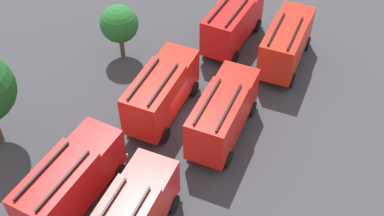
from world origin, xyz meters
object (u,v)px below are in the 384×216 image
Objects in this scene: fire_truck_5 at (233,21)px; traffic_cone_0 at (179,61)px; fire_truck_4 at (162,91)px; fire_truck_2 at (286,42)px; firefighter_0 at (64,157)px; tree_1 at (119,24)px; fire_truck_1 at (223,112)px; fire_truck_3 at (71,180)px.

traffic_cone_0 is at bearing 149.53° from fire_truck_5.
fire_truck_4 is 10.14× the size of traffic_cone_0.
fire_truck_2 is 10.14× the size of traffic_cone_0.
firefighter_0 is at bearing 166.08° from fire_truck_5.
tree_1 is at bearing 109.69° from traffic_cone_0.
fire_truck_1 and fire_truck_2 have the same top height.
fire_truck_2 is at bearing -179.48° from firefighter_0.
fire_truck_5 reaches higher than firefighter_0.
fire_truck_1 is 10.30m from fire_truck_5.
fire_truck_3 is at bearing 144.83° from fire_truck_1.
fire_truck_1 is at bearing -124.76° from traffic_cone_0.
tree_1 is at bearing 108.30° from fire_truck_2.
fire_truck_5 is (18.46, 0.26, 0.00)m from fire_truck_3.
tree_1 reaches higher than fire_truck_4.
tree_1 is 6.08× the size of traffic_cone_0.
tree_1 is 5.30m from traffic_cone_0.
firefighter_0 is at bearing 128.27° from fire_truck_1.
fire_truck_1 and fire_truck_4 have the same top height.
fire_truck_2 is 1.01× the size of fire_truck_3.
firefighter_0 is (1.61, 2.46, -1.21)m from fire_truck_3.
fire_truck_4 is at bearing -118.64° from tree_1.
traffic_cone_0 is at bearing 113.30° from fire_truck_2.
fire_truck_2 is 1.67× the size of tree_1.
fire_truck_3 is at bearing 170.75° from fire_truck_4.
fire_truck_4 reaches higher than firefighter_0.
fire_truck_4 is (8.76, 0.15, 0.00)m from fire_truck_3.
fire_truck_2 and fire_truck_4 have the same top height.
fire_truck_1 is 1.01× the size of fire_truck_5.
traffic_cone_0 is at bearing 3.41° from fire_truck_3.
fire_truck_4 is 1.01× the size of fire_truck_5.
fire_truck_1 is at bearing -94.17° from fire_truck_4.
fire_truck_3 is 3.18m from firefighter_0.
fire_truck_4 and fire_truck_5 have the same top height.
fire_truck_2 is at bearing -56.42° from traffic_cone_0.
tree_1 is at bearing 22.23° from fire_truck_3.
tree_1 reaches higher than fire_truck_3.
fire_truck_2 is at bearing -61.42° from tree_1.
fire_truck_4 is 7.43m from tree_1.
traffic_cone_0 is at bearing -70.31° from tree_1.
tree_1 is (-6.16, 6.37, 0.88)m from fire_truck_5.
tree_1 is (3.54, 6.47, 0.88)m from fire_truck_4.
fire_truck_1 is at bearing -160.09° from fire_truck_5.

